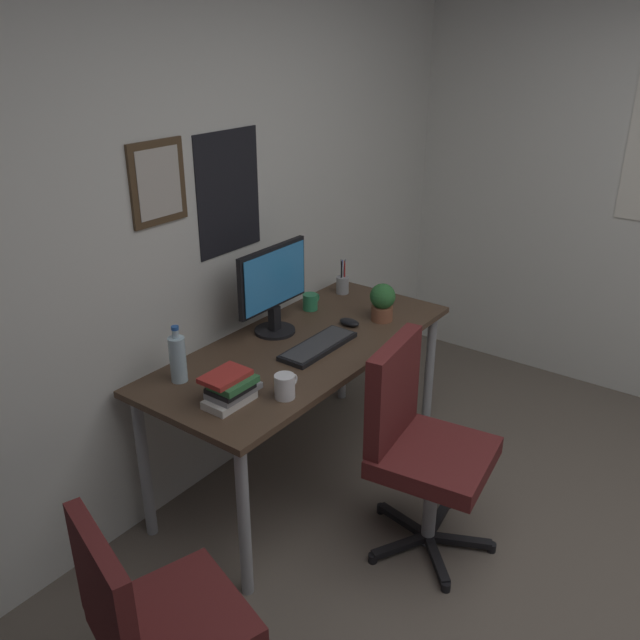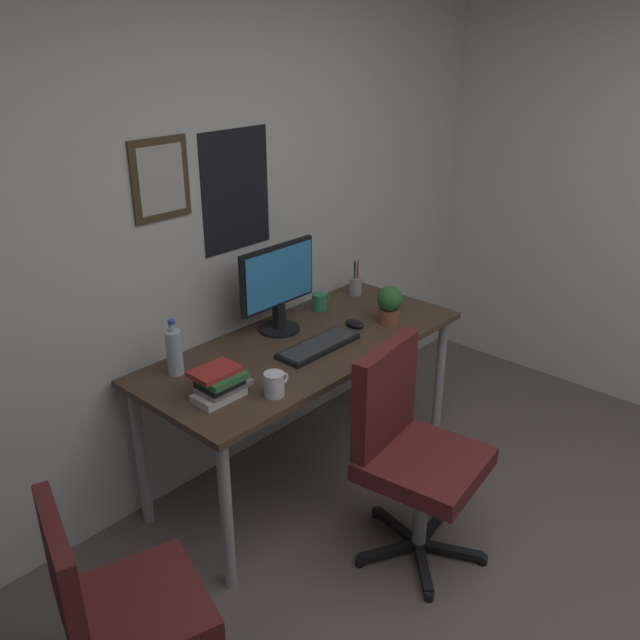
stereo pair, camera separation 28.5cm
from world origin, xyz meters
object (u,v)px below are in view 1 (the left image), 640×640
computer_mouse (349,322)px  coffee_mug_far (311,302)px  coffee_mug_near (285,386)px  pen_cup (343,284)px  book_stack_left (231,389)px  monitor (273,286)px  side_chair (152,620)px  potted_plant (382,301)px  keyboard (318,346)px  office_chair (418,439)px  water_bottle (178,358)px

computer_mouse → coffee_mug_far: size_ratio=0.94×
coffee_mug_near → pen_cup: size_ratio=0.61×
coffee_mug_far → book_stack_left: bearing=-161.2°
monitor → computer_mouse: 0.44m
side_chair → potted_plant: size_ratio=4.49×
coffee_mug_near → coffee_mug_far: (0.79, 0.47, -0.01)m
computer_mouse → coffee_mug_near: bearing=-165.7°
keyboard → potted_plant: potted_plant is taller
monitor → potted_plant: size_ratio=2.36×
keyboard → potted_plant: 0.47m
keyboard → monitor: bearing=86.0°
monitor → computer_mouse: monitor is taller
potted_plant → pen_cup: bearing=63.3°
office_chair → side_chair: office_chair is taller
side_chair → book_stack_left: size_ratio=3.74×
water_bottle → book_stack_left: size_ratio=1.08×
monitor → keyboard: bearing=-94.0°
coffee_mug_far → book_stack_left: 1.00m
office_chair → pen_cup: office_chair is taller
pen_cup → book_stack_left: 1.28m
book_stack_left → coffee_mug_near: bearing=-42.5°
coffee_mug_near → pen_cup: 1.18m
office_chair → potted_plant: size_ratio=4.87×
coffee_mug_far → potted_plant: bearing=-74.6°
coffee_mug_near → potted_plant: bearing=6.0°
book_stack_left → office_chair: bearing=-48.4°
monitor → water_bottle: monitor is taller
potted_plant → pen_cup: 0.42m
computer_mouse → coffee_mug_near: size_ratio=0.90×
coffee_mug_far → side_chair: bearing=-157.5°
keyboard → book_stack_left: size_ratio=1.84×
water_bottle → coffee_mug_far: 0.95m
water_bottle → coffee_mug_near: bearing=-70.4°
computer_mouse → coffee_mug_far: 0.29m
pen_cup → book_stack_left: size_ratio=0.85×
monitor → pen_cup: bearing=2.6°
office_chair → keyboard: (0.08, 0.59, 0.23)m
side_chair → water_bottle: size_ratio=3.47×
office_chair → potted_plant: office_chair is taller
office_chair → pen_cup: (0.73, 0.90, 0.27)m
potted_plant → book_stack_left: bearing=177.1°
computer_mouse → coffee_mug_far: coffee_mug_far is taller
monitor → water_bottle: bearing=179.4°
coffee_mug_far → potted_plant: potted_plant is taller
water_bottle → potted_plant: water_bottle is taller
coffee_mug_near → water_bottle: bearing=109.6°
water_bottle → coffee_mug_far: (0.95, 0.02, -0.06)m
coffee_mug_near → side_chair: bearing=-165.5°
office_chair → water_bottle: bearing=120.2°
office_chair → book_stack_left: bearing=131.6°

